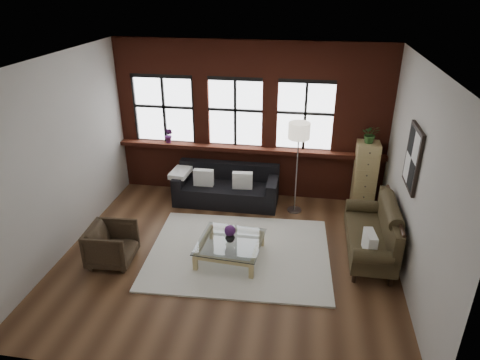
% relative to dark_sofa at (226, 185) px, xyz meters
% --- Properties ---
extents(floor, '(5.50, 5.50, 0.00)m').
position_rel_dark_sofa_xyz_m(floor, '(0.40, -1.90, -0.38)').
color(floor, '#4A2E1B').
rests_on(floor, ground).
extents(ceiling, '(5.50, 5.50, 0.00)m').
position_rel_dark_sofa_xyz_m(ceiling, '(0.40, -1.90, 2.82)').
color(ceiling, white).
rests_on(ceiling, ground).
extents(wall_back, '(5.50, 0.00, 5.50)m').
position_rel_dark_sofa_xyz_m(wall_back, '(0.40, 0.60, 1.22)').
color(wall_back, '#B9B5AC').
rests_on(wall_back, ground).
extents(wall_front, '(5.50, 0.00, 5.50)m').
position_rel_dark_sofa_xyz_m(wall_front, '(0.40, -4.40, 1.22)').
color(wall_front, '#B9B5AC').
rests_on(wall_front, ground).
extents(wall_left, '(0.00, 5.00, 5.00)m').
position_rel_dark_sofa_xyz_m(wall_left, '(-2.35, -1.90, 1.22)').
color(wall_left, '#B9B5AC').
rests_on(wall_left, ground).
extents(wall_right, '(0.00, 5.00, 5.00)m').
position_rel_dark_sofa_xyz_m(wall_right, '(3.15, -1.90, 1.22)').
color(wall_right, '#B9B5AC').
rests_on(wall_right, ground).
extents(brick_backwall, '(5.50, 0.12, 3.20)m').
position_rel_dark_sofa_xyz_m(brick_backwall, '(0.40, 0.54, 1.22)').
color(brick_backwall, '#5D2316').
rests_on(brick_backwall, floor).
extents(sill_ledge, '(5.50, 0.30, 0.08)m').
position_rel_dark_sofa_xyz_m(sill_ledge, '(0.40, 0.45, 0.66)').
color(sill_ledge, '#5D2316').
rests_on(sill_ledge, brick_backwall).
extents(window_left, '(1.38, 0.10, 1.50)m').
position_rel_dark_sofa_xyz_m(window_left, '(-1.40, 0.55, 1.37)').
color(window_left, black).
rests_on(window_left, brick_backwall).
extents(window_mid, '(1.38, 0.10, 1.50)m').
position_rel_dark_sofa_xyz_m(window_mid, '(0.10, 0.55, 1.37)').
color(window_mid, black).
rests_on(window_mid, brick_backwall).
extents(window_right, '(1.38, 0.10, 1.50)m').
position_rel_dark_sofa_xyz_m(window_right, '(1.50, 0.55, 1.37)').
color(window_right, black).
rests_on(window_right, brick_backwall).
extents(wall_poster, '(0.05, 0.74, 0.94)m').
position_rel_dark_sofa_xyz_m(wall_poster, '(3.12, -1.60, 1.47)').
color(wall_poster, black).
rests_on(wall_poster, wall_right).
extents(shag_rug, '(3.13, 2.52, 0.03)m').
position_rel_dark_sofa_xyz_m(shag_rug, '(0.57, -1.79, -0.36)').
color(shag_rug, silver).
rests_on(shag_rug, floor).
extents(dark_sofa, '(2.10, 0.85, 0.76)m').
position_rel_dark_sofa_xyz_m(dark_sofa, '(0.00, 0.00, 0.00)').
color(dark_sofa, black).
rests_on(dark_sofa, floor).
extents(pillow_a, '(0.40, 0.15, 0.34)m').
position_rel_dark_sofa_xyz_m(pillow_a, '(-0.45, -0.10, 0.19)').
color(pillow_a, white).
rests_on(pillow_a, dark_sofa).
extents(pillow_b, '(0.41, 0.18, 0.34)m').
position_rel_dark_sofa_xyz_m(pillow_b, '(0.35, -0.10, 0.19)').
color(pillow_b, white).
rests_on(pillow_b, dark_sofa).
extents(vintage_settee, '(0.80, 1.79, 0.95)m').
position_rel_dark_sofa_xyz_m(vintage_settee, '(2.70, -1.46, 0.10)').
color(vintage_settee, '#372D19').
rests_on(vintage_settee, floor).
extents(pillow_settee, '(0.19, 0.39, 0.34)m').
position_rel_dark_sofa_xyz_m(pillow_settee, '(2.62, -2.00, 0.21)').
color(pillow_settee, white).
rests_on(pillow_settee, vintage_settee).
extents(armchair, '(0.76, 0.74, 0.65)m').
position_rel_dark_sofa_xyz_m(armchair, '(-1.43, -2.34, -0.05)').
color(armchair, '#2F2317').
rests_on(armchair, floor).
extents(coffee_table, '(1.09, 1.09, 0.35)m').
position_rel_dark_sofa_xyz_m(coffee_table, '(0.44, -1.94, -0.22)').
color(coffee_table, tan).
rests_on(coffee_table, shag_rug).
extents(vase, '(0.20, 0.20, 0.17)m').
position_rel_dark_sofa_xyz_m(vase, '(0.44, -1.94, 0.04)').
color(vase, '#B2B2B2').
rests_on(vase, coffee_table).
extents(flowers, '(0.18, 0.18, 0.18)m').
position_rel_dark_sofa_xyz_m(flowers, '(0.44, -1.94, 0.16)').
color(flowers, '#532162').
rests_on(flowers, vase).
extents(drawer_chest, '(0.43, 0.43, 1.39)m').
position_rel_dark_sofa_xyz_m(drawer_chest, '(2.74, 0.22, 0.32)').
color(drawer_chest, tan).
rests_on(drawer_chest, floor).
extents(potted_plant_top, '(0.33, 0.29, 0.36)m').
position_rel_dark_sofa_xyz_m(potted_plant_top, '(2.74, 0.22, 1.19)').
color(potted_plant_top, '#2D5923').
rests_on(potted_plant_top, drawer_chest).
extents(floor_lamp, '(0.40, 0.40, 1.99)m').
position_rel_dark_sofa_xyz_m(floor_lamp, '(1.41, -0.14, 0.61)').
color(floor_lamp, '#A5A5A8').
rests_on(floor_lamp, floor).
extents(sill_plant, '(0.22, 0.21, 0.33)m').
position_rel_dark_sofa_xyz_m(sill_plant, '(-1.30, 0.42, 0.86)').
color(sill_plant, '#532162').
rests_on(sill_plant, sill_ledge).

